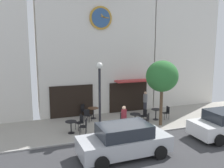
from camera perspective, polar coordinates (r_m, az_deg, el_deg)
ground_plane at (r=13.36m, az=4.62°, el=-13.68°), size 24.26×11.49×0.13m
clock_building at (r=18.89m, az=-3.83°, el=11.38°), size 8.87×3.81×11.43m
neighbor_building_right at (r=23.05m, az=13.95°, el=11.67°), size 5.93×4.66×12.44m
street_lamp at (r=14.04m, az=-2.93°, el=-3.28°), size 0.36×0.36×4.19m
street_tree at (r=15.51m, az=11.77°, el=1.74°), size 2.09×1.88×4.21m
cafe_table_leftmost at (r=14.60m, az=-9.68°, el=-9.55°), size 0.67×0.67×0.73m
cafe_table_center_left at (r=17.15m, az=-4.45°, el=-6.34°), size 0.75×0.75×0.77m
cafe_table_center at (r=15.84m, az=5.49°, el=-7.83°), size 0.70×0.70×0.75m
cafe_table_near_door at (r=17.13m, az=10.33°, el=-6.66°), size 0.65×0.65×0.75m
cafe_chair_near_tree at (r=16.42m, az=7.53°, el=-7.23°), size 0.45×0.45×0.90m
cafe_chair_under_awning at (r=15.46m, az=2.71°, el=-8.22°), size 0.48×0.48×0.90m
cafe_chair_facing_street at (r=15.11m, az=-7.51°, el=-8.71°), size 0.52×0.52×0.90m
cafe_chair_by_entrance at (r=15.55m, az=8.18°, el=-8.20°), size 0.57×0.57×0.90m
cafe_chair_right_end at (r=16.43m, az=-5.82°, el=-7.19°), size 0.57×0.57×0.90m
cafe_chair_curbside at (r=17.66m, az=-6.72°, el=-6.01°), size 0.56×0.56×0.90m
cafe_chair_near_lamp at (r=14.37m, az=-6.53°, el=-9.66°), size 0.52×0.52×0.90m
cafe_chair_outer at (r=17.42m, az=12.80°, el=-6.41°), size 0.42×0.42×0.90m
pedestrian_grey at (r=18.57m, az=7.86°, el=-4.21°), size 0.35×0.35×1.67m
pedestrian_maroon at (r=14.25m, az=2.83°, el=-8.37°), size 0.45×0.45×1.67m
parked_car_silver at (r=11.58m, az=2.87°, el=-13.20°), size 4.36×2.13×1.55m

